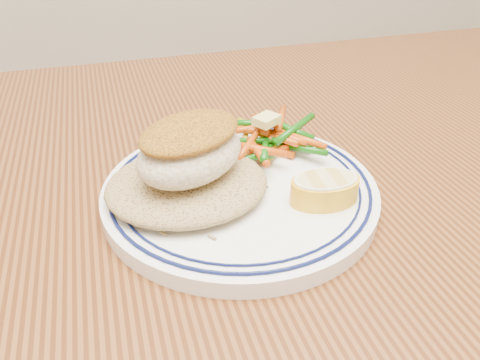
% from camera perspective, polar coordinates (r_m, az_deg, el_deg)
% --- Properties ---
extents(dining_table, '(1.50, 0.90, 0.75)m').
position_cam_1_polar(dining_table, '(0.47, 4.08, -13.25)').
color(dining_table, '#47220E').
rests_on(dining_table, ground).
extents(plate, '(0.24, 0.24, 0.02)m').
position_cam_1_polar(plate, '(0.42, -0.00, -1.21)').
color(plate, white).
rests_on(plate, dining_table).
extents(rice_pilaf, '(0.14, 0.12, 0.03)m').
position_cam_1_polar(rice_pilaf, '(0.40, -6.49, -0.14)').
color(rice_pilaf, olive).
rests_on(rice_pilaf, plate).
extents(fish_fillet, '(0.12, 0.11, 0.05)m').
position_cam_1_polar(fish_fillet, '(0.38, -6.09, 3.87)').
color(fish_fillet, beige).
rests_on(fish_fillet, rice_pilaf).
extents(vegetable_pile, '(0.12, 0.10, 0.03)m').
position_cam_1_polar(vegetable_pile, '(0.46, 3.54, 4.91)').
color(vegetable_pile, '#B44109').
rests_on(vegetable_pile, plate).
extents(butter_pat, '(0.03, 0.03, 0.01)m').
position_cam_1_polar(butter_pat, '(0.45, 3.26, 7.32)').
color(butter_pat, '#E6D770').
rests_on(butter_pat, vegetable_pile).
extents(lemon_wedge, '(0.06, 0.06, 0.02)m').
position_cam_1_polar(lemon_wedge, '(0.39, 10.29, -0.97)').
color(lemon_wedge, yellow).
rests_on(lemon_wedge, plate).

